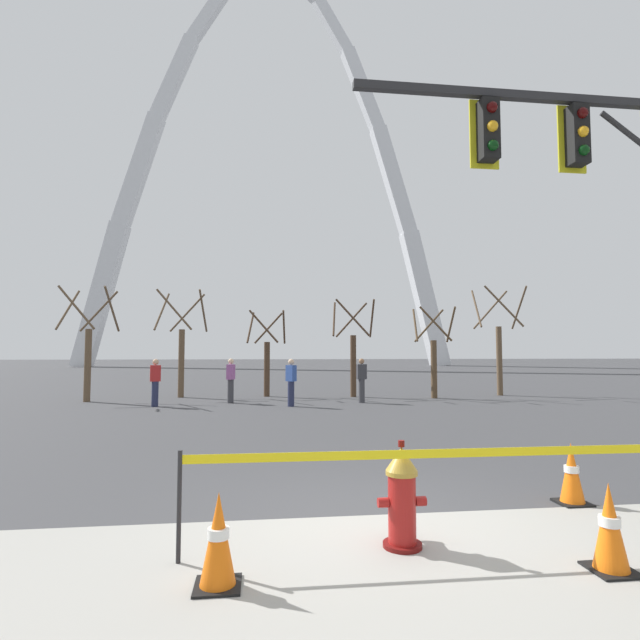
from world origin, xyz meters
TOP-DOWN VIEW (x-y plane):
  - ground_plane at (0.00, 0.00)m, footprint 240.00×240.00m
  - fire_hydrant at (0.09, -0.74)m, footprint 0.46×0.48m
  - caution_tape_barrier at (0.78, -0.87)m, footprint 5.45×0.09m
  - traffic_cone_by_hydrant at (1.67, -1.45)m, footprint 0.36×0.36m
  - traffic_cone_mid_sidewalk at (2.50, 0.29)m, footprint 0.36×0.36m
  - traffic_cone_curb_edge at (-1.55, -1.32)m, footprint 0.36×0.36m
  - monument_arch at (0.00, 58.81)m, footprint 48.29×2.21m
  - tree_far_left at (-7.53, 13.80)m, footprint 1.94×1.95m
  - tree_left_mid at (-4.38, 15.19)m, footprint 1.98×1.99m
  - tree_center_left at (-0.93, 15.16)m, footprint 1.64×1.65m
  - tree_center_right at (2.57, 14.56)m, footprint 1.82×1.83m
  - tree_right_mid at (5.65, 13.62)m, footprint 1.67×1.68m
  - tree_far_right at (8.85, 14.50)m, footprint 2.10×2.11m
  - pedestrian_walking_left at (-4.70, 11.84)m, footprint 0.38×0.27m
  - pedestrian_standing_center at (-0.17, 11.33)m, footprint 0.37×0.39m
  - pedestrian_walking_right at (2.44, 12.24)m, footprint 0.36×0.24m
  - pedestrian_near_trees at (-2.25, 12.69)m, footprint 0.31×0.39m

SIDE VIEW (x-z plane):
  - ground_plane at x=0.00m, z-range 0.00..0.00m
  - traffic_cone_by_hydrant at x=1.67m, z-range -0.01..0.72m
  - traffic_cone_mid_sidewalk at x=2.50m, z-range -0.01..0.72m
  - traffic_cone_curb_edge at x=-1.55m, z-range -0.01..0.72m
  - fire_hydrant at x=0.09m, z-range -0.03..0.96m
  - caution_tape_barrier at x=0.78m, z-range 0.18..1.15m
  - pedestrian_walking_left at x=-4.70m, z-range 0.02..1.61m
  - pedestrian_standing_center at x=-0.17m, z-range 0.02..1.61m
  - pedestrian_walking_right at x=2.44m, z-range 0.02..1.61m
  - pedestrian_near_trees at x=-2.25m, z-range 0.02..1.61m
  - tree_center_left at x=-0.93m, z-range -0.20..3.32m
  - tree_right_mid at x=5.65m, z-range -0.20..3.40m
  - tree_center_right at x=2.57m, z-range -0.22..3.73m
  - tree_far_left at x=-7.53m, z-range -0.23..3.97m
  - tree_left_mid at x=-4.38m, z-range -0.24..4.07m
  - tree_far_right at x=8.85m, z-range -0.25..4.31m
  - monument_arch at x=0.00m, z-range -3.53..51.08m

